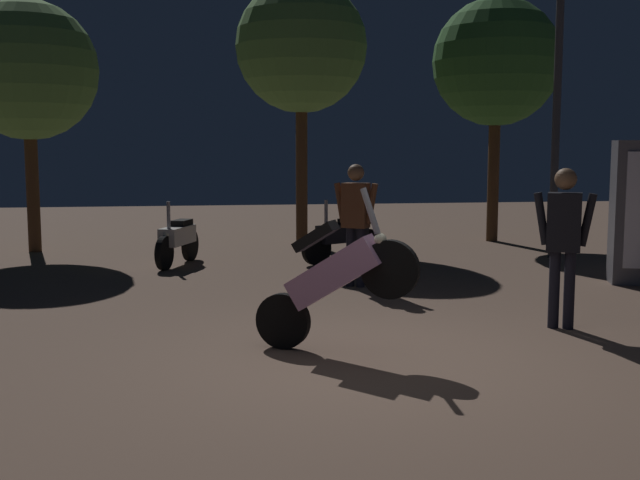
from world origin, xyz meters
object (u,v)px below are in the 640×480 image
motorcycle_pink_foreground (335,278)px  streetlamp_near (558,82)px  motorcycle_black_parked_left (343,238)px  person_bystander_far (356,213)px  motorcycle_white_parked_right (178,240)px  person_rider_beside (564,233)px

motorcycle_pink_foreground → streetlamp_near: 8.18m
motorcycle_black_parked_left → person_bystander_far: (-0.23, -2.35, 0.62)m
motorcycle_black_parked_left → streetlamp_near: bearing=153.8°
motorcycle_white_parked_right → person_bystander_far: size_ratio=0.90×
motorcycle_pink_foreground → motorcycle_white_parked_right: motorcycle_pink_foreground is taller
person_rider_beside → streetlamp_near: streetlamp_near is taller
motorcycle_pink_foreground → person_rider_beside: 2.77m
person_bystander_far → person_rider_beside: bearing=-116.3°
person_bystander_far → streetlamp_near: size_ratio=0.36×
motorcycle_pink_foreground → motorcycle_white_parked_right: (-1.69, 6.05, -0.31)m
motorcycle_pink_foreground → motorcycle_black_parked_left: motorcycle_pink_foreground is taller
motorcycle_white_parked_right → streetlamp_near: (6.71, -0.05, 2.71)m
person_bystander_far → motorcycle_white_parked_right: bearing=78.9°
motorcycle_black_parked_left → motorcycle_white_parked_right: 2.83m
motorcycle_white_parked_right → person_rider_beside: size_ratio=0.89×
motorcycle_white_parked_right → motorcycle_black_parked_left: bearing=108.9°
person_rider_beside → streetlamp_near: size_ratio=0.36×
motorcycle_pink_foreground → motorcycle_black_parked_left: (1.13, 5.94, -0.31)m
motorcycle_white_parked_right → streetlamp_near: size_ratio=0.32×
motorcycle_pink_foreground → person_bystander_far: person_bystander_far is taller
motorcycle_pink_foreground → person_rider_beside: (2.67, 0.69, 0.33)m
streetlamp_near → motorcycle_black_parked_left: bearing=-179.0°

